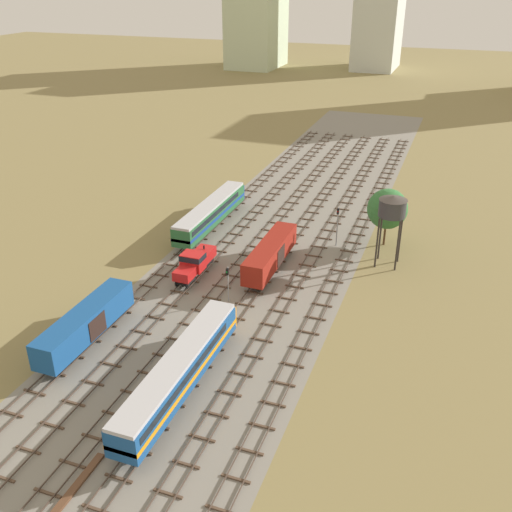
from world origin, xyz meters
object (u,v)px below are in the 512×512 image
(signal_post_nearest, at_px, (228,280))
(water_tower, at_px, (392,208))
(signal_post_near, at_px, (337,222))
(freight_boxcar_far_left_near, at_px, (86,323))
(freight_boxcar_centre_midfar, at_px, (270,253))
(shunter_loco_left_mid, at_px, (195,262))
(diesel_railcar_centre_nearest, at_px, (179,370))
(diesel_railcar_far_left_far, at_px, (211,212))

(signal_post_nearest, bearing_deg, water_tower, 44.96)
(signal_post_nearest, height_order, signal_post_near, signal_post_near)
(freight_boxcar_far_left_near, xyz_separation_m, signal_post_nearest, (10.54, 12.66, 0.46))
(freight_boxcar_centre_midfar, height_order, signal_post_nearest, signal_post_nearest)
(shunter_loco_left_mid, xyz_separation_m, signal_post_nearest, (6.33, -4.31, 0.90))
(freight_boxcar_centre_midfar, height_order, water_tower, water_tower)
(freight_boxcar_far_left_near, xyz_separation_m, shunter_loco_left_mid, (4.21, 16.97, -0.44))
(diesel_railcar_centre_nearest, relative_size, shunter_loco_left_mid, 2.42)
(diesel_railcar_centre_nearest, distance_m, signal_post_near, 36.32)
(diesel_railcar_centre_nearest, bearing_deg, signal_post_nearest, 97.26)
(freight_boxcar_far_left_near, xyz_separation_m, diesel_railcar_far_left_far, (-0.01, 31.50, 0.15))
(water_tower, bearing_deg, diesel_railcar_centre_nearest, -113.07)
(diesel_railcar_centre_nearest, bearing_deg, freight_boxcar_centre_midfar, 89.99)
(freight_boxcar_far_left_near, height_order, freight_boxcar_centre_midfar, same)
(freight_boxcar_far_left_near, bearing_deg, freight_boxcar_centre_midfar, 59.76)
(shunter_loco_left_mid, xyz_separation_m, diesel_railcar_far_left_far, (-4.22, 14.52, 0.59))
(signal_post_nearest, relative_size, signal_post_near, 0.78)
(water_tower, distance_m, signal_post_nearest, 23.09)
(diesel_railcar_far_left_far, bearing_deg, signal_post_near, 1.10)
(freight_boxcar_far_left_near, distance_m, diesel_railcar_far_left_far, 31.50)
(freight_boxcar_centre_midfar, relative_size, diesel_railcar_far_left_far, 0.68)
(diesel_railcar_centre_nearest, height_order, water_tower, water_tower)
(diesel_railcar_centre_nearest, height_order, signal_post_near, signal_post_near)
(freight_boxcar_centre_midfar, height_order, diesel_railcar_far_left_far, diesel_railcar_far_left_far)
(water_tower, relative_size, signal_post_near, 1.66)
(water_tower, height_order, signal_post_nearest, water_tower)
(diesel_railcar_centre_nearest, distance_m, diesel_railcar_far_left_far, 37.58)
(freight_boxcar_far_left_near, relative_size, signal_post_near, 2.44)
(signal_post_nearest, bearing_deg, signal_post_near, 66.28)
(diesel_railcar_centre_nearest, distance_m, signal_post_nearest, 16.69)
(diesel_railcar_far_left_far, bearing_deg, water_tower, -6.30)
(diesel_railcar_far_left_far, distance_m, water_tower, 27.18)
(shunter_loco_left_mid, relative_size, signal_post_near, 1.47)
(diesel_railcar_centre_nearest, distance_m, water_tower, 35.70)
(diesel_railcar_centre_nearest, xyz_separation_m, freight_boxcar_centre_midfar, (0.01, 25.60, -0.15))
(diesel_railcar_centre_nearest, relative_size, freight_boxcar_far_left_near, 1.46)
(shunter_loco_left_mid, height_order, freight_boxcar_centre_midfar, freight_boxcar_centre_midfar)
(diesel_railcar_centre_nearest, xyz_separation_m, diesel_railcar_far_left_far, (-12.65, 35.39, 0.00))
(freight_boxcar_far_left_near, height_order, diesel_railcar_far_left_far, diesel_railcar_far_left_far)
(water_tower, bearing_deg, signal_post_near, 156.34)
(signal_post_nearest, bearing_deg, diesel_railcar_far_left_far, 119.24)
(shunter_loco_left_mid, height_order, signal_post_nearest, signal_post_nearest)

